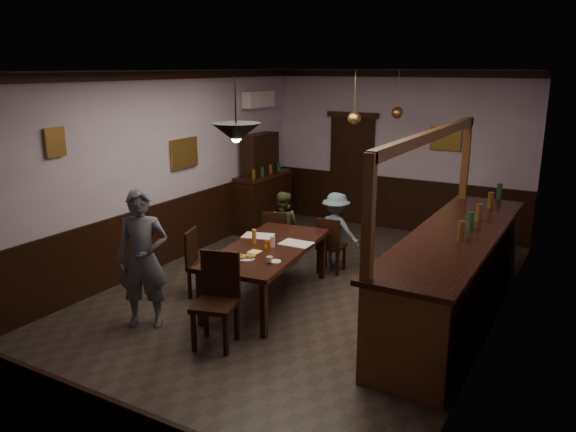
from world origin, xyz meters
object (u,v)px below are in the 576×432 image
Objects in this scene: chair_far_right at (330,243)px; person_seated_left at (282,226)px; soda_can at (267,245)px; chair_near at (217,295)px; pendant_brass_far at (397,113)px; person_seated_right at (336,231)px; chair_side at (199,260)px; sideboard at (262,191)px; pendant_brass_mid at (354,119)px; chair_far_left at (276,236)px; coffee_cup at (269,259)px; pendant_iron at (236,133)px; dining_table at (267,251)px; bar_counter at (454,273)px; person_standing at (143,259)px.

chair_far_right is 0.94m from person_seated_left.
soda_can is (0.70, -1.59, 0.24)m from person_seated_left.
pendant_brass_far is (0.44, 4.51, 1.72)m from chair_near.
person_seated_right is 9.97× the size of soda_can.
chair_side is 0.81× the size of person_seated_left.
pendant_brass_mid is (2.31, -1.06, 1.56)m from sideboard.
sideboard reaches higher than chair_far_left.
pendant_brass_mid is at bearing 82.06° from coffee_cup.
soda_can is 0.15× the size of pendant_iron.
chair_side is 1.14× the size of pendant_brass_mid.
chair_far_right is at bearing 158.01° from person_seated_left.
sideboard is at bearing 116.40° from coffee_cup.
dining_table is 19.23× the size of soda_can.
pendant_iron is (0.04, -0.69, 1.52)m from soda_can.
sideboard is at bearing 99.91° from chair_near.
bar_counter is at bearing -31.62° from pendant_brass_mid.
bar_counter is (2.22, 0.78, -0.22)m from soda_can.
chair_far_right is at bearing -102.07° from pendant_brass_mid.
chair_side is 1.10m from person_standing.
dining_table is 2.64× the size of chair_far_right.
chair_side is 1.19× the size of pendant_iron.
person_standing reaches higher than soda_can.
person_seated_right is at bearing -88.03° from chair_far_right.
bar_counter is 5.12× the size of pendant_brass_mid.
sideboard is at bearing -173.16° from pendant_brass_far.
chair_side is 3.09m from pendant_brass_mid.
pendant_iron is at bearing -86.97° from soda_can.
chair_near is 1.43m from chair_side.
dining_table is 0.56× the size of bar_counter.
pendant_brass_far reaches higher than chair_side.
chair_far_right is at bearing 70.84° from chair_near.
chair_near is 0.63× the size of person_standing.
pendant_iron is (0.74, -2.28, 1.76)m from person_seated_left.
person_seated_right is (0.10, 2.90, 0.02)m from chair_near.
chair_near is at bearing -150.79° from chair_side.
person_standing is 3.75m from pendant_brass_mid.
person_seated_left is at bearing 109.27° from coffee_cup.
soda_can is at bearing 117.59° from coffee_cup.
chair_far_left is 0.21× the size of bar_counter.
coffee_cup is 0.04× the size of sideboard.
pendant_brass_far is (0.49, 3.99, -0.03)m from pendant_iron.
pendant_brass_far is at bearing -103.91° from chair_far_right.
sideboard reaches higher than person_seated_right.
person_seated_right is 1.72m from soda_can.
chair_far_left reaches higher than dining_table.
person_seated_left is 1.46× the size of pendant_iron.
sideboard is 2.98m from pendant_brass_mid.
pendant_brass_far reaches higher than person_seated_left.
pendant_iron reaches higher than sideboard.
person_seated_left is (-0.64, 1.48, -0.12)m from dining_table.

